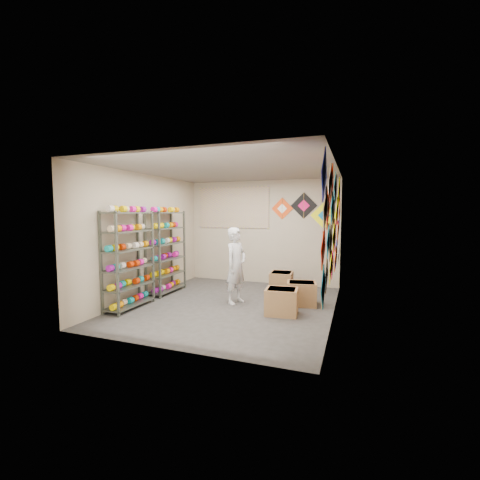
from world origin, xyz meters
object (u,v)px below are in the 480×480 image
at_px(shelf_rack_front, 129,260).
at_px(shelf_rack_back, 166,252).
at_px(shopkeeper, 236,266).
at_px(carton_b, 302,294).
at_px(carton_c, 281,282).
at_px(carton_a, 282,302).

bearing_deg(shelf_rack_front, shelf_rack_back, 90.00).
distance_m(shopkeeper, carton_b, 1.44).
xyz_separation_m(shelf_rack_back, carton_b, (3.13, 0.05, -0.72)).
distance_m(shelf_rack_front, shopkeeper, 2.12).
relative_size(shelf_rack_back, shopkeeper, 1.22).
height_order(shelf_rack_front, shelf_rack_back, same).
bearing_deg(shelf_rack_front, carton_c, 41.19).
bearing_deg(shopkeeper, shelf_rack_back, 98.16).
height_order(shelf_rack_back, shopkeeper, shelf_rack_back).
bearing_deg(carton_b, shopkeeper, -177.41).
bearing_deg(shelf_rack_back, carton_a, -13.26).
relative_size(shopkeeper, carton_c, 2.83).
relative_size(shelf_rack_front, shelf_rack_back, 1.00).
bearing_deg(carton_a, shopkeeper, 152.18).
xyz_separation_m(carton_a, carton_b, (0.25, 0.73, -0.00)).
relative_size(carton_a, carton_b, 1.00).
bearing_deg(carton_b, carton_a, -119.62).
height_order(carton_a, carton_c, carton_c).
distance_m(shelf_rack_back, shopkeeper, 1.86).
bearing_deg(shopkeeper, carton_c, -14.40).
xyz_separation_m(shelf_rack_front, shelf_rack_back, (0.00, 1.30, 0.00)).
xyz_separation_m(shelf_rack_back, carton_a, (2.88, -0.68, -0.71)).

